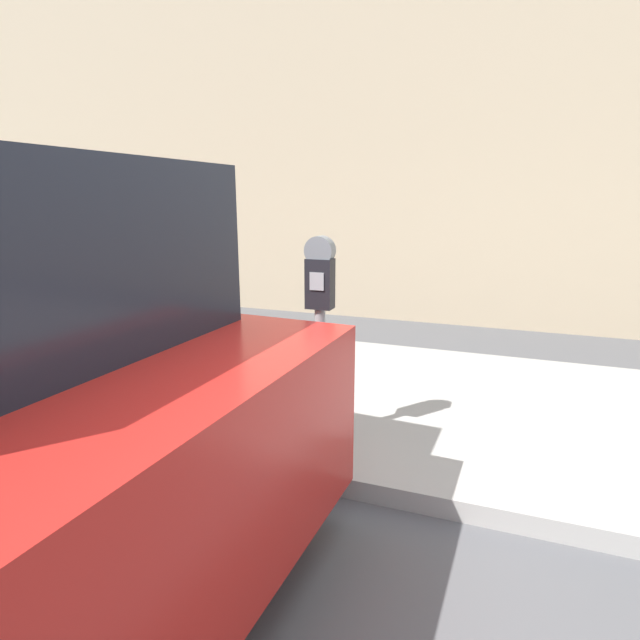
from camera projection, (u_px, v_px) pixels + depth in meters
ground_plane at (232, 580)px, 2.32m from camera, size 60.00×60.00×0.00m
sidewalk at (360, 396)px, 4.31m from camera, size 24.00×2.80×0.13m
building_facade at (433, 59)px, 6.45m from camera, size 24.00×0.30×6.94m
parking_meter at (320, 307)px, 3.21m from camera, size 0.18×0.12×1.37m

